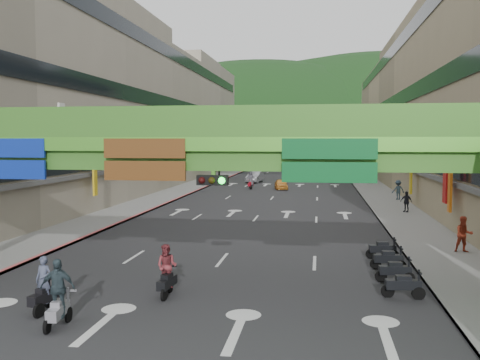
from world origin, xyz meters
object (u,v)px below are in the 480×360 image
scooter_rider_mid (167,270)px  car_yellow (281,184)px  overpass_near (214,159)px  scooter_rider_near (44,287)px  pedestrian_red (464,237)px  car_silver (255,177)px

scooter_rider_mid → car_yellow: bearing=88.5°
overpass_near → scooter_rider_near: 7.30m
scooter_rider_mid → pedestrian_red: size_ratio=1.08×
overpass_near → car_silver: size_ratio=6.04×
scooter_rider_mid → pedestrian_red: scooter_rider_mid is taller
car_silver → car_yellow: bearing=-58.0°
overpass_near → car_yellow: bearing=90.9°
scooter_rider_near → car_silver: (0.55, 55.88, -0.14)m
pedestrian_red → car_yellow: bearing=106.8°
scooter_rider_near → scooter_rider_mid: bearing=33.8°
scooter_rider_near → car_silver: size_ratio=0.42×
overpass_near → pedestrian_red: size_ratio=15.18×
scooter_rider_near → scooter_rider_mid: scooter_rider_mid is taller
car_silver → overpass_near: bearing=-76.8°
overpass_near → scooter_rider_near: overpass_near is taller
car_yellow → pedestrian_red: size_ratio=1.94×
scooter_rider_mid → car_silver: bearing=93.3°
car_silver → pedestrian_red: 47.00m
overpass_near → car_silver: overpass_near is taller
car_yellow → car_silver: bearing=105.4°
scooter_rider_near → scooter_rider_mid: (3.62, 2.43, 0.12)m
car_silver → pedestrian_red: bearing=-62.1°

